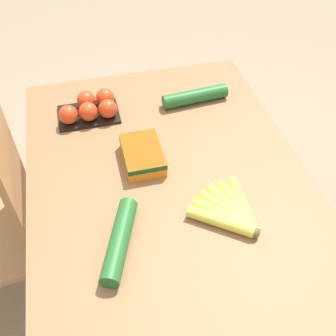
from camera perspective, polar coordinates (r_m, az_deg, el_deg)
The scene contains 7 objects.
ground_plane at distance 1.83m, azimuth 0.00°, elevation -16.81°, with size 12.00×12.00×0.00m, color gray.
dining_table at distance 1.30m, azimuth 0.00°, elevation -4.16°, with size 1.19×0.86×0.73m.
banana_bunch at distance 1.12m, azimuth 9.04°, elevation -6.34°, with size 0.21×0.19×0.04m.
tomato_pack at distance 1.44m, azimuth -11.14°, elevation 8.57°, with size 0.15×0.22×0.08m.
carrot_bag at distance 1.25m, azimuth -3.73°, elevation 2.03°, with size 0.18×0.12×0.05m.
cucumber_near at distance 1.49m, azimuth 3.96°, elevation 10.34°, with size 0.07×0.25×0.05m.
cucumber_far at distance 1.05m, azimuth -7.03°, elevation -10.33°, with size 0.25×0.14×0.05m.
Camera 1 is at (-0.81, 0.20, 1.63)m, focal length 42.00 mm.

